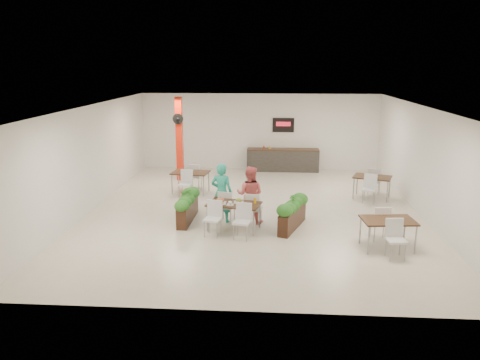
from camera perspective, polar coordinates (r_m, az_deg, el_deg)
name	(u,v)px	position (r m, az deg, el deg)	size (l,w,h in m)	color
ground	(254,211)	(14.42, 1.68, -3.82)	(12.00, 12.00, 0.00)	beige
room_shell	(254,147)	(13.94, 1.74, 4.06)	(10.10, 12.10, 3.22)	white
red_column	(179,138)	(18.07, -7.39, 5.08)	(0.40, 0.41, 3.20)	red
service_counter	(283,159)	(19.77, 5.22, 2.52)	(3.00, 0.64, 2.20)	#282624
main_table	(234,207)	(12.67, -0.79, -3.35)	(1.55, 1.85, 0.92)	black
diner_man	(222,193)	(13.26, -2.24, -1.57)	(0.62, 0.41, 1.71)	teal
diner_woman	(250,195)	(13.21, 1.21, -1.79)	(0.79, 0.62, 1.64)	#F26B6C
planter_left	(187,204)	(13.53, -6.42, -2.91)	(0.45, 1.83, 0.95)	black
planter_right	(292,211)	(12.92, 6.42, -3.79)	(0.87, 1.73, 0.94)	black
side_table_a	(190,175)	(16.39, -6.06, 0.60)	(1.34, 1.66, 0.92)	black
side_table_b	(372,180)	(16.26, 15.81, 0.02)	(1.40, 1.67, 0.92)	black
side_table_c	(388,224)	(11.94, 17.59, -5.17)	(1.32, 1.65, 0.92)	black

